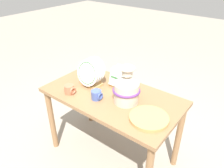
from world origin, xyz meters
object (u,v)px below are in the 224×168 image
(wicker_charger_stack, at_px, (149,118))
(mug_terracotta_glaze, at_px, (70,89))
(dish_rack_round_plates, at_px, (91,74))
(dish_rack_square_plates, at_px, (120,79))
(ceramic_vase, at_px, (126,88))
(mug_cobalt_glaze, at_px, (97,95))

(wicker_charger_stack, height_order, mug_terracotta_glaze, mug_terracotta_glaze)
(dish_rack_round_plates, bearing_deg, dish_rack_square_plates, 34.59)
(ceramic_vase, xyz_separation_m, dish_rack_square_plates, (-0.19, 0.18, -0.07))
(dish_rack_square_plates, bearing_deg, ceramic_vase, -43.10)
(ceramic_vase, xyz_separation_m, dish_rack_round_plates, (-0.43, 0.02, -0.02))
(dish_rack_round_plates, height_order, dish_rack_square_plates, dish_rack_round_plates)
(dish_rack_round_plates, distance_m, mug_terracotta_glaze, 0.24)
(wicker_charger_stack, xyz_separation_m, mug_terracotta_glaze, (-0.75, -0.11, 0.03))
(wicker_charger_stack, bearing_deg, mug_terracotta_glaze, -171.65)
(dish_rack_square_plates, bearing_deg, mug_terracotta_glaze, -126.09)
(dish_rack_round_plates, bearing_deg, wicker_charger_stack, -9.38)
(ceramic_vase, xyz_separation_m, mug_cobalt_glaze, (-0.22, -0.12, -0.10))
(ceramic_vase, bearing_deg, mug_cobalt_glaze, -150.88)
(mug_cobalt_glaze, xyz_separation_m, mug_terracotta_glaze, (-0.25, -0.08, 0.00))
(ceramic_vase, distance_m, dish_rack_square_plates, 0.27)
(mug_cobalt_glaze, bearing_deg, ceramic_vase, 29.12)
(dish_rack_square_plates, distance_m, wicker_charger_stack, 0.55)
(ceramic_vase, xyz_separation_m, wicker_charger_stack, (0.28, -0.09, -0.12))
(mug_cobalt_glaze, bearing_deg, dish_rack_round_plates, 144.16)
(mug_cobalt_glaze, bearing_deg, wicker_charger_stack, 3.50)
(ceramic_vase, height_order, mug_cobalt_glaze, ceramic_vase)
(dish_rack_square_plates, height_order, wicker_charger_stack, dish_rack_square_plates)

